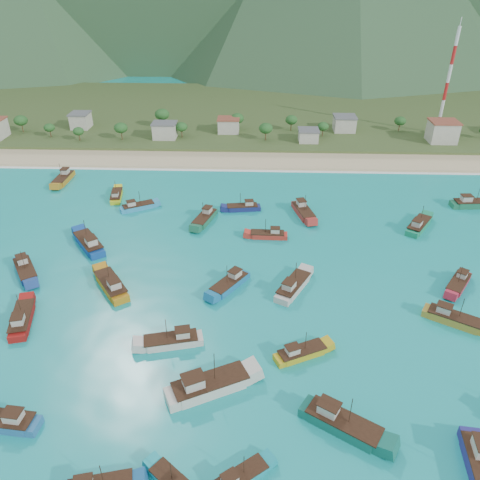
{
  "coord_description": "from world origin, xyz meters",
  "views": [
    {
      "loc": [
        7.71,
        -78.49,
        59.99
      ],
      "look_at": [
        4.08,
        18.0,
        3.0
      ],
      "focal_mm": 35.0,
      "sensor_mm": 36.0,
      "label": 1
    }
  ],
  "objects_px": {
    "boat_2": "(230,284)",
    "boat_1": "(22,320)",
    "boat_25": "(293,287)",
    "boat_9": "(209,386)",
    "boat_7": "(116,196)",
    "boat_11": "(89,244)",
    "boat_22": "(26,270)",
    "boat_17": "(111,286)",
    "boat_18": "(342,424)",
    "boat_28": "(172,341)",
    "boat_0": "(453,319)",
    "boat_12": "(268,235)",
    "boat_5": "(472,204)",
    "boat_4": "(205,219)",
    "boat_26": "(419,226)",
    "boat_30": "(243,208)",
    "boat_29": "(64,179)",
    "boat_6": "(301,353)",
    "boat_20": "(240,478)",
    "boat_27": "(138,207)",
    "boat_10": "(303,212)",
    "boat_21": "(3,422)",
    "boat_24": "(458,284)"
  },
  "relations": [
    {
      "from": "boat_4",
      "to": "boat_11",
      "type": "bearing_deg",
      "value": 45.31
    },
    {
      "from": "boat_0",
      "to": "boat_4",
      "type": "xyz_separation_m",
      "value": [
        -52.43,
        39.55,
        -0.0
      ]
    },
    {
      "from": "boat_26",
      "to": "boat_30",
      "type": "distance_m",
      "value": 47.41
    },
    {
      "from": "boat_1",
      "to": "boat_4",
      "type": "bearing_deg",
      "value": 39.58
    },
    {
      "from": "boat_2",
      "to": "boat_12",
      "type": "relative_size",
      "value": 1.12
    },
    {
      "from": "boat_7",
      "to": "boat_21",
      "type": "xyz_separation_m",
      "value": [
        4.22,
        -79.69,
        0.15
      ]
    },
    {
      "from": "boat_9",
      "to": "boat_26",
      "type": "height_order",
      "value": "boat_9"
    },
    {
      "from": "boat_18",
      "to": "boat_20",
      "type": "distance_m",
      "value": 17.33
    },
    {
      "from": "boat_2",
      "to": "boat_5",
      "type": "relative_size",
      "value": 0.87
    },
    {
      "from": "boat_25",
      "to": "boat_9",
      "type": "bearing_deg",
      "value": -90.03
    },
    {
      "from": "boat_11",
      "to": "boat_28",
      "type": "height_order",
      "value": "boat_11"
    },
    {
      "from": "boat_1",
      "to": "boat_10",
      "type": "height_order",
      "value": "boat_10"
    },
    {
      "from": "boat_4",
      "to": "boat_28",
      "type": "distance_m",
      "value": 47.73
    },
    {
      "from": "boat_28",
      "to": "boat_6",
      "type": "bearing_deg",
      "value": -108.2
    },
    {
      "from": "boat_7",
      "to": "boat_24",
      "type": "xyz_separation_m",
      "value": [
        85.5,
        -41.2,
        0.03
      ]
    },
    {
      "from": "boat_2",
      "to": "boat_20",
      "type": "height_order",
      "value": "boat_2"
    },
    {
      "from": "boat_7",
      "to": "boat_11",
      "type": "distance_m",
      "value": 28.13
    },
    {
      "from": "boat_5",
      "to": "boat_26",
      "type": "xyz_separation_m",
      "value": [
        -19.14,
        -13.57,
        -0.06
      ]
    },
    {
      "from": "boat_0",
      "to": "boat_6",
      "type": "relative_size",
      "value": 1.12
    },
    {
      "from": "boat_7",
      "to": "boat_0",
      "type": "bearing_deg",
      "value": -42.67
    },
    {
      "from": "boat_7",
      "to": "boat_17",
      "type": "bearing_deg",
      "value": -85.35
    },
    {
      "from": "boat_17",
      "to": "boat_22",
      "type": "bearing_deg",
      "value": 131.09
    },
    {
      "from": "boat_7",
      "to": "boat_11",
      "type": "xyz_separation_m",
      "value": [
        0.79,
        -28.11,
        0.33
      ]
    },
    {
      "from": "boat_6",
      "to": "boat_22",
      "type": "relative_size",
      "value": 0.88
    },
    {
      "from": "boat_17",
      "to": "boat_25",
      "type": "xyz_separation_m",
      "value": [
        38.77,
        1.12,
        -0.06
      ]
    },
    {
      "from": "boat_0",
      "to": "boat_28",
      "type": "height_order",
      "value": "boat_0"
    },
    {
      "from": "boat_17",
      "to": "boat_6",
      "type": "bearing_deg",
      "value": -60.54
    },
    {
      "from": "boat_28",
      "to": "boat_12",
      "type": "bearing_deg",
      "value": -37.58
    },
    {
      "from": "boat_0",
      "to": "boat_25",
      "type": "xyz_separation_m",
      "value": [
        -30.41,
        9.33,
        0.06
      ]
    },
    {
      "from": "boat_18",
      "to": "boat_28",
      "type": "distance_m",
      "value": 32.86
    },
    {
      "from": "boat_18",
      "to": "boat_29",
      "type": "bearing_deg",
      "value": -108.3
    },
    {
      "from": "boat_27",
      "to": "boat_30",
      "type": "height_order",
      "value": "boat_27"
    },
    {
      "from": "boat_1",
      "to": "boat_17",
      "type": "distance_m",
      "value": 18.36
    },
    {
      "from": "boat_12",
      "to": "boat_6",
      "type": "bearing_deg",
      "value": -171.43
    },
    {
      "from": "boat_9",
      "to": "boat_10",
      "type": "relative_size",
      "value": 1.18
    },
    {
      "from": "boat_1",
      "to": "boat_10",
      "type": "relative_size",
      "value": 0.97
    },
    {
      "from": "boat_18",
      "to": "boat_22",
      "type": "height_order",
      "value": "boat_18"
    },
    {
      "from": "boat_2",
      "to": "boat_5",
      "type": "height_order",
      "value": "boat_5"
    },
    {
      "from": "boat_20",
      "to": "boat_11",
      "type": "bearing_deg",
      "value": 177.58
    },
    {
      "from": "boat_1",
      "to": "boat_28",
      "type": "bearing_deg",
      "value": -23.72
    },
    {
      "from": "boat_0",
      "to": "boat_30",
      "type": "relative_size",
      "value": 1.13
    },
    {
      "from": "boat_22",
      "to": "boat_1",
      "type": "bearing_deg",
      "value": 77.45
    },
    {
      "from": "boat_1",
      "to": "boat_7",
      "type": "height_order",
      "value": "boat_1"
    },
    {
      "from": "boat_5",
      "to": "boat_20",
      "type": "relative_size",
      "value": 1.46
    },
    {
      "from": "boat_2",
      "to": "boat_1",
      "type": "bearing_deg",
      "value": 53.14
    },
    {
      "from": "boat_11",
      "to": "boat_22",
      "type": "bearing_deg",
      "value": -169.33
    },
    {
      "from": "boat_0",
      "to": "boat_12",
      "type": "height_order",
      "value": "boat_0"
    },
    {
      "from": "boat_25",
      "to": "boat_28",
      "type": "height_order",
      "value": "boat_25"
    },
    {
      "from": "boat_27",
      "to": "boat_5",
      "type": "bearing_deg",
      "value": 64.91
    },
    {
      "from": "boat_20",
      "to": "boat_25",
      "type": "distance_m",
      "value": 44.35
    }
  ]
}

